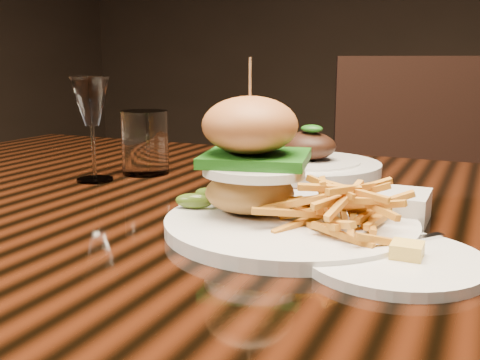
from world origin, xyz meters
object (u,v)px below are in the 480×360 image
at_px(wine_glass, 91,105).
at_px(far_dish, 307,163).
at_px(chair_far, 420,209).
at_px(dining_table, 280,261).
at_px(burger_plate, 282,188).

height_order(wine_glass, far_dish, wine_glass).
bearing_deg(chair_far, dining_table, -114.33).
bearing_deg(far_dish, wine_glass, -144.36).
height_order(burger_plate, chair_far, chair_far).
bearing_deg(dining_table, far_dish, 99.17).
relative_size(burger_plate, chair_far, 0.30).
bearing_deg(wine_glass, chair_far, 64.54).
xyz_separation_m(far_dish, chair_far, (0.12, 0.65, -0.23)).
height_order(wine_glass, chair_far, chair_far).
distance_m(burger_plate, chair_far, 1.02).
bearing_deg(wine_glass, burger_plate, -18.83).
relative_size(wine_glass, chair_far, 0.17).
bearing_deg(burger_plate, wine_glass, 160.87).
height_order(dining_table, chair_far, chair_far).
relative_size(burger_plate, wine_glass, 1.73).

